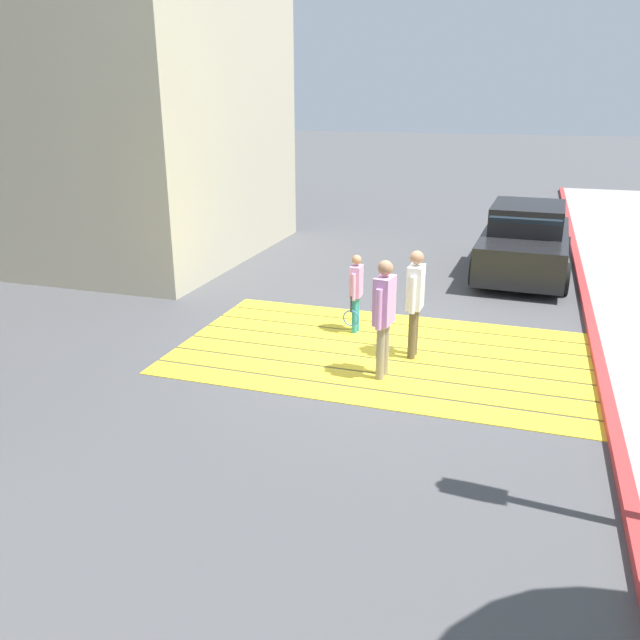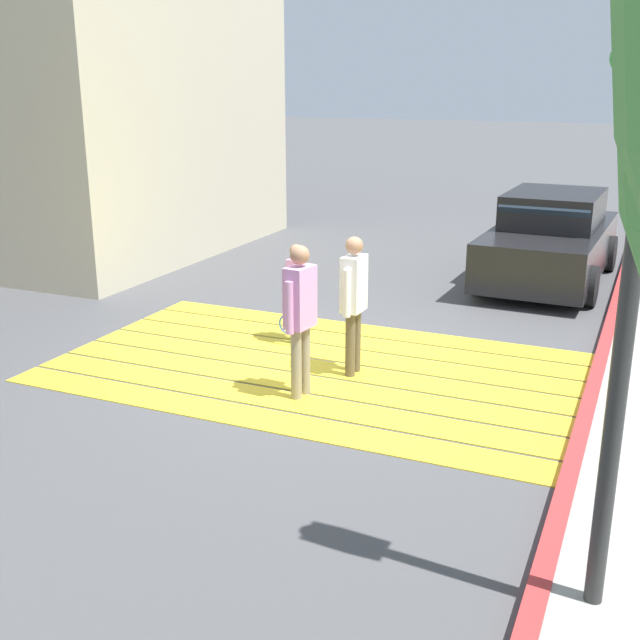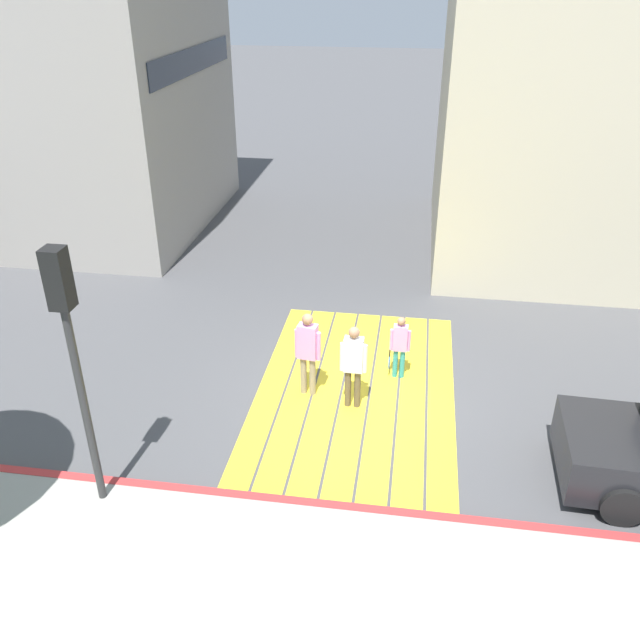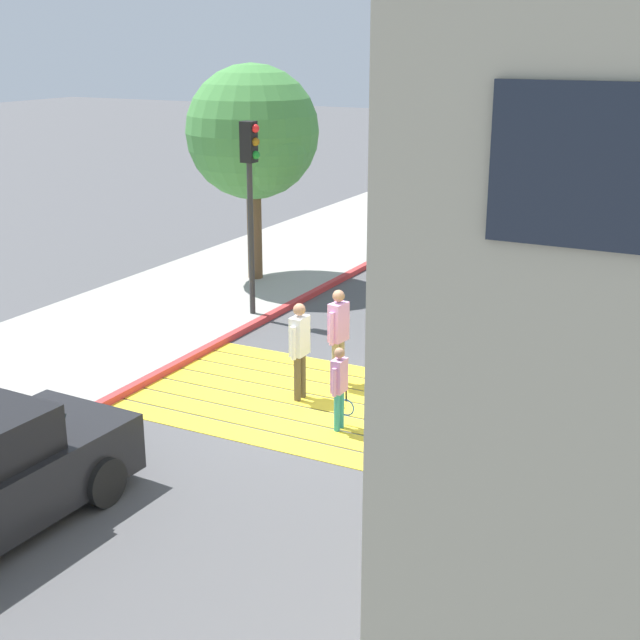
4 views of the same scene
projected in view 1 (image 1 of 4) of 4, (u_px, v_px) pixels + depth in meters
ground_plane at (381, 353)px, 10.23m from camera, size 120.00×120.00×0.00m
crosswalk_stripes at (381, 352)px, 10.23m from camera, size 6.40×3.80×0.01m
curb_painted at (602, 375)px, 9.26m from camera, size 0.16×40.00×0.13m
building_far_south at (88, 50)px, 15.50m from camera, size 8.00×7.04×9.75m
car_parked_near_curb at (525, 242)px, 14.46m from camera, size 2.10×4.36×1.57m
pedestrian_adult_lead at (415, 297)px, 9.74m from camera, size 0.23×0.50×1.70m
pedestrian_adult_trailing at (384, 311)px, 9.01m from camera, size 0.27×0.51×1.74m
pedestrian_child_with_racket at (356, 289)px, 10.86m from camera, size 0.28×0.41×1.36m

